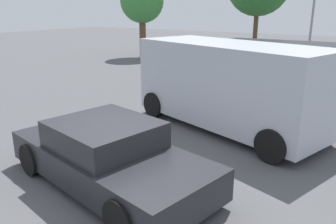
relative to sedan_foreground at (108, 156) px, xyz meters
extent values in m
plane|color=#515154|center=(0.42, -0.04, -0.56)|extent=(80.00, 80.00, 0.00)
cube|color=#232328|center=(0.02, 0.00, -0.12)|extent=(4.53, 2.60, 0.57)
cube|color=#232328|center=(-0.07, 0.01, 0.41)|extent=(2.08, 1.97, 0.48)
cube|color=slate|center=(0.75, -0.15, 0.41)|extent=(0.36, 1.51, 0.40)
cube|color=slate|center=(-0.90, 0.18, 0.41)|extent=(0.36, 1.51, 0.40)
cylinder|color=black|center=(1.59, 0.54, -0.24)|extent=(0.67, 0.34, 0.64)
cylinder|color=black|center=(1.26, -1.12, -0.24)|extent=(0.67, 0.34, 0.64)
cylinder|color=black|center=(-1.21, 1.11, -0.24)|extent=(0.67, 0.34, 0.64)
cylinder|color=black|center=(-1.55, -0.55, -0.24)|extent=(0.67, 0.34, 0.64)
cube|color=#B2B7C1|center=(0.61, 4.11, 0.70)|extent=(5.70, 3.55, 2.09)
cube|color=slate|center=(3.11, 3.31, 1.16)|extent=(0.57, 1.65, 0.84)
cylinder|color=black|center=(2.87, 4.40, -0.18)|extent=(0.80, 0.47, 0.76)
cylinder|color=black|center=(2.29, 2.56, -0.18)|extent=(0.80, 0.47, 0.76)
cylinder|color=black|center=(-1.07, 5.65, -0.18)|extent=(0.80, 0.47, 0.76)
cylinder|color=black|center=(-1.66, 3.82, -0.18)|extent=(0.80, 0.47, 0.76)
cube|color=black|center=(0.79, 9.00, 0.53)|extent=(4.85, 2.09, 1.71)
cube|color=slate|center=(-1.57, 8.94, 0.91)|extent=(0.09, 1.68, 0.68)
cylinder|color=black|center=(-0.99, 8.02, -0.16)|extent=(0.81, 0.27, 0.80)
cylinder|color=black|center=(-1.03, 9.89, -0.16)|extent=(0.81, 0.27, 0.80)
cylinder|color=black|center=(2.62, 8.11, -0.16)|extent=(0.81, 0.27, 0.80)
cylinder|color=gray|center=(-0.30, 18.96, 2.90)|extent=(0.14, 0.14, 6.93)
cylinder|color=brown|center=(-9.86, 14.16, 0.72)|extent=(0.43, 0.43, 2.56)
sphere|color=#387F38|center=(-9.86, 14.16, 3.05)|extent=(2.81, 2.81, 2.81)
cylinder|color=brown|center=(-4.10, 19.65, 1.00)|extent=(0.31, 0.31, 3.13)
camera|label=1|loc=(4.07, -4.24, 2.62)|focal=36.36mm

